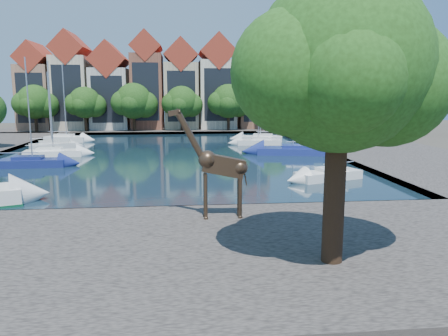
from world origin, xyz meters
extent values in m
plane|color=#38332B|center=(0.00, 0.00, 0.00)|extent=(160.00, 160.00, 0.00)
cube|color=black|center=(0.00, 24.00, 0.04)|extent=(38.00, 50.00, 0.08)
cube|color=#514B46|center=(0.00, -7.00, 0.25)|extent=(50.00, 14.00, 0.50)
cube|color=#514B46|center=(0.00, 56.00, 0.25)|extent=(60.00, 16.00, 0.50)
cube|color=#514B46|center=(25.00, 24.00, 0.25)|extent=(14.00, 52.00, 0.50)
cylinder|color=#332114|center=(7.50, -9.00, 3.25)|extent=(0.80, 0.80, 5.50)
sphere|color=#1D3F12|center=(7.50, -9.00, 7.92)|extent=(6.40, 6.40, 6.40)
sphere|color=#1D3F12|center=(9.42, -8.70, 7.28)|extent=(4.80, 4.80, 4.80)
sphere|color=#1D3F12|center=(5.74, -9.40, 7.60)|extent=(4.48, 4.48, 4.48)
cube|color=#996D53|center=(-23.00, 56.00, 6.00)|extent=(5.39, 9.00, 11.00)
cube|color=maroon|center=(-23.00, 56.00, 12.71)|extent=(5.44, 9.18, 5.44)
cube|color=black|center=(-23.00, 51.52, 6.00)|extent=(4.40, 0.05, 8.25)
cube|color=beige|center=(-17.00, 56.00, 6.75)|extent=(5.88, 9.00, 12.50)
cube|color=maroon|center=(-17.00, 56.00, 14.32)|extent=(5.94, 9.18, 5.94)
cube|color=black|center=(-17.00, 51.52, 6.75)|extent=(4.80, 0.05, 9.38)
cube|color=beige|center=(-10.50, 56.00, 5.75)|extent=(6.37, 9.00, 10.50)
cube|color=maroon|center=(-10.50, 56.00, 12.43)|extent=(6.43, 9.18, 6.43)
cube|color=black|center=(-10.50, 51.52, 5.75)|extent=(5.20, 0.05, 7.88)
cube|color=brown|center=(-4.00, 56.00, 7.00)|extent=(5.39, 9.00, 13.00)
cube|color=maroon|center=(-4.00, 56.00, 14.71)|extent=(5.44, 9.18, 5.44)
cube|color=black|center=(-4.00, 51.52, 7.00)|extent=(4.40, 0.05, 9.75)
cube|color=tan|center=(2.00, 56.00, 6.25)|extent=(5.88, 9.00, 11.50)
cube|color=maroon|center=(2.00, 56.00, 13.32)|extent=(5.94, 9.18, 5.94)
cube|color=black|center=(2.00, 51.52, 6.25)|extent=(4.80, 0.05, 8.62)
cube|color=beige|center=(8.50, 56.00, 6.50)|extent=(6.37, 9.00, 12.00)
cube|color=maroon|center=(8.50, 56.00, 13.93)|extent=(6.43, 9.18, 6.43)
cube|color=black|center=(8.50, 51.52, 6.50)|extent=(5.20, 0.05, 9.00)
cube|color=brown|center=(15.00, 56.00, 5.75)|extent=(5.39, 9.00, 10.50)
cube|color=maroon|center=(15.00, 56.00, 12.21)|extent=(5.44, 9.18, 5.44)
cube|color=black|center=(15.00, 51.52, 5.75)|extent=(4.40, 0.05, 7.88)
cylinder|color=#332114|center=(-22.00, 50.50, 2.10)|extent=(0.50, 0.50, 3.20)
sphere|color=#17360F|center=(-22.00, 50.50, 5.38)|extent=(5.60, 5.60, 5.60)
sphere|color=#17360F|center=(-20.32, 50.80, 4.82)|extent=(4.20, 4.20, 4.20)
sphere|color=#17360F|center=(-23.54, 50.10, 5.10)|extent=(3.92, 3.92, 3.92)
cylinder|color=#332114|center=(-14.00, 50.50, 2.10)|extent=(0.50, 0.50, 3.20)
sphere|color=#17360F|center=(-14.00, 50.50, 5.26)|extent=(5.20, 5.20, 5.20)
sphere|color=#17360F|center=(-12.44, 50.80, 4.74)|extent=(3.90, 3.90, 3.90)
sphere|color=#17360F|center=(-15.43, 50.10, 5.00)|extent=(3.64, 3.64, 3.64)
cylinder|color=#332114|center=(-6.00, 50.50, 2.10)|extent=(0.50, 0.50, 3.20)
sphere|color=#17360F|center=(-6.00, 50.50, 5.50)|extent=(6.00, 6.00, 6.00)
sphere|color=#17360F|center=(-4.20, 50.80, 4.90)|extent=(4.50, 4.50, 4.50)
sphere|color=#17360F|center=(-7.65, 50.10, 5.20)|extent=(4.20, 4.20, 4.20)
cylinder|color=#332114|center=(2.00, 50.50, 2.10)|extent=(0.50, 0.50, 3.20)
sphere|color=#17360F|center=(2.00, 50.50, 5.32)|extent=(5.40, 5.40, 5.40)
sphere|color=#17360F|center=(3.62, 50.80, 4.78)|extent=(4.05, 4.05, 4.05)
sphere|color=#17360F|center=(0.51, 50.10, 5.05)|extent=(3.78, 3.78, 3.78)
cylinder|color=#332114|center=(10.00, 50.50, 2.10)|extent=(0.50, 0.50, 3.20)
sphere|color=#17360F|center=(10.00, 50.50, 5.44)|extent=(5.80, 5.80, 5.80)
sphere|color=#17360F|center=(11.74, 50.80, 4.86)|extent=(4.35, 4.35, 4.35)
sphere|color=#17360F|center=(8.40, 50.10, 5.15)|extent=(4.06, 4.06, 4.06)
cylinder|color=#332114|center=(18.00, 50.50, 2.10)|extent=(0.50, 0.50, 3.20)
sphere|color=#17360F|center=(18.00, 50.50, 5.26)|extent=(5.20, 5.20, 5.20)
sphere|color=#17360F|center=(19.56, 50.80, 4.74)|extent=(3.90, 3.90, 3.90)
sphere|color=#17360F|center=(16.57, 50.10, 5.00)|extent=(3.64, 3.64, 3.64)
cylinder|color=#3A2A1D|center=(3.00, -2.90, 1.67)|extent=(0.18, 0.18, 2.33)
cylinder|color=#3A2A1D|center=(2.99, -2.41, 1.67)|extent=(0.18, 0.18, 2.33)
cylinder|color=#3A2A1D|center=(4.78, -2.87, 1.67)|extent=(0.18, 0.18, 2.33)
cylinder|color=#3A2A1D|center=(4.77, -2.38, 1.67)|extent=(0.18, 0.18, 2.33)
cube|color=#3A2A1D|center=(3.94, -2.64, 3.22)|extent=(2.27, 0.65, 1.36)
cylinder|color=#3A2A1D|center=(2.29, -2.66, 4.74)|extent=(1.50, 0.36, 2.41)
cube|color=#3A2A1D|center=(1.49, -2.68, 5.93)|extent=(0.65, 0.21, 0.37)
cube|color=navy|center=(-12.00, 17.18, 0.54)|extent=(6.04, 2.24, 0.92)
cube|color=navy|center=(-12.00, 17.18, 0.85)|extent=(2.66, 1.53, 0.51)
cylinder|color=#B2B2B7|center=(-12.00, 17.18, 5.42)|extent=(0.12, 0.12, 9.25)
cube|color=white|center=(-12.00, 24.01, 0.51)|extent=(6.17, 2.67, 0.85)
cube|color=white|center=(-12.00, 24.01, 0.79)|extent=(2.75, 1.72, 0.47)
cylinder|color=#B2B2B7|center=(-12.00, 24.01, 5.46)|extent=(0.11, 0.11, 9.43)
cube|color=silver|center=(-13.76, 29.76, 0.58)|extent=(5.47, 3.59, 0.99)
cube|color=silver|center=(-13.76, 29.76, 0.91)|extent=(2.57, 2.01, 0.55)
cylinder|color=#B2B2B7|center=(-13.76, 29.76, 5.07)|extent=(0.13, 0.13, 8.43)
cube|color=white|center=(-14.24, 38.60, 0.56)|extent=(6.23, 3.44, 0.96)
cube|color=white|center=(-14.24, 38.60, 0.88)|extent=(2.86, 2.03, 0.53)
cylinder|color=#B2B2B7|center=(-14.24, 38.60, 5.76)|extent=(0.13, 0.13, 9.86)
cube|color=silver|center=(13.39, 8.52, 0.52)|extent=(5.77, 3.70, 0.89)
cube|color=silver|center=(13.39, 8.52, 0.82)|extent=(2.70, 2.09, 0.49)
cylinder|color=#B2B2B7|center=(13.39, 8.52, 5.77)|extent=(0.12, 0.12, 10.00)
cube|color=navy|center=(14.26, 22.86, 0.57)|extent=(8.34, 4.26, 0.98)
cube|color=navy|center=(14.26, 22.86, 0.89)|extent=(3.79, 2.58, 0.54)
cylinder|color=#B2B2B7|center=(14.26, 22.86, 6.99)|extent=(0.13, 0.13, 12.30)
cube|color=silver|center=(12.00, 32.23, 0.51)|extent=(5.74, 2.23, 0.86)
cube|color=silver|center=(12.00, 32.23, 0.80)|extent=(2.54, 1.50, 0.48)
cylinder|color=#B2B2B7|center=(12.00, 32.23, 5.19)|extent=(0.12, 0.12, 8.87)
cube|color=silver|center=(13.00, 36.34, 0.55)|extent=(6.50, 3.66, 0.94)
cube|color=silver|center=(13.00, 36.34, 0.87)|extent=(2.99, 2.15, 0.52)
cylinder|color=#B2B2B7|center=(13.00, 36.34, 5.14)|extent=(0.13, 0.13, 8.66)
camera|label=1|loc=(1.79, -24.50, 6.92)|focal=35.00mm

